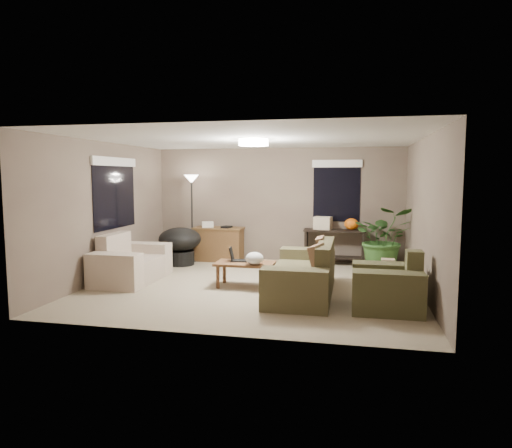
% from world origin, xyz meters
% --- Properties ---
extents(room_shell, '(5.50, 5.50, 5.50)m').
position_xyz_m(room_shell, '(0.00, 0.00, 1.25)').
color(room_shell, tan).
rests_on(room_shell, ground).
extents(main_sofa, '(0.95, 2.20, 0.85)m').
position_xyz_m(main_sofa, '(0.92, -0.41, 0.29)').
color(main_sofa, '#454129').
rests_on(main_sofa, ground).
extents(throw_pillows, '(0.33, 1.37, 0.47)m').
position_xyz_m(throw_pillows, '(1.18, -0.41, 0.65)').
color(throw_pillows, '#8C7251').
rests_on(throw_pillows, main_sofa).
extents(loveseat, '(0.90, 1.60, 0.85)m').
position_xyz_m(loveseat, '(-2.26, -0.08, 0.30)').
color(loveseat, beige).
rests_on(loveseat, ground).
extents(armchair, '(0.95, 1.00, 0.85)m').
position_xyz_m(armchair, '(2.15, -0.96, 0.30)').
color(armchair, brown).
rests_on(armchair, ground).
extents(coffee_table, '(1.00, 0.55, 0.42)m').
position_xyz_m(coffee_table, '(-0.13, -0.10, 0.36)').
color(coffee_table, brown).
rests_on(coffee_table, ground).
extents(laptop, '(0.39, 0.28, 0.24)m').
position_xyz_m(laptop, '(-0.30, -0.00, 0.48)').
color(laptop, black).
rests_on(laptop, coffee_table).
extents(plastic_bag, '(0.35, 0.33, 0.21)m').
position_xyz_m(plastic_bag, '(0.07, -0.25, 0.52)').
color(plastic_bag, white).
rests_on(plastic_bag, coffee_table).
extents(desk, '(1.10, 0.50, 0.75)m').
position_xyz_m(desk, '(-1.26, 2.12, 0.38)').
color(desk, brown).
rests_on(desk, ground).
extents(desk_papers, '(0.72, 0.32, 0.12)m').
position_xyz_m(desk_papers, '(-1.41, 2.11, 0.80)').
color(desk_papers, silver).
rests_on(desk_papers, desk).
extents(console_table, '(1.30, 0.40, 0.75)m').
position_xyz_m(console_table, '(1.28, 2.24, 0.44)').
color(console_table, black).
rests_on(console_table, ground).
extents(pumpkin, '(0.35, 0.35, 0.24)m').
position_xyz_m(pumpkin, '(1.63, 2.24, 0.87)').
color(pumpkin, orange).
rests_on(pumpkin, console_table).
extents(cardboard_box, '(0.40, 0.33, 0.27)m').
position_xyz_m(cardboard_box, '(1.03, 2.24, 0.88)').
color(cardboard_box, beige).
rests_on(cardboard_box, console_table).
extents(papasan_chair, '(1.09, 1.09, 0.80)m').
position_xyz_m(papasan_chair, '(-1.93, 1.51, 0.47)').
color(papasan_chair, black).
rests_on(papasan_chair, ground).
extents(floor_lamp, '(0.32, 0.32, 1.91)m').
position_xyz_m(floor_lamp, '(-1.82, 1.98, 1.60)').
color(floor_lamp, black).
rests_on(floor_lamp, ground).
extents(ceiling_fixture, '(0.50, 0.50, 0.10)m').
position_xyz_m(ceiling_fixture, '(0.00, 0.00, 2.44)').
color(ceiling_fixture, white).
rests_on(ceiling_fixture, room_shell).
extents(houseplant, '(1.16, 1.28, 1.00)m').
position_xyz_m(houseplant, '(2.28, 1.85, 0.50)').
color(houseplant, '#2D5923').
rests_on(houseplant, ground).
extents(cat_scratching_post, '(0.32, 0.32, 0.50)m').
position_xyz_m(cat_scratching_post, '(2.25, 0.28, 0.21)').
color(cat_scratching_post, tan).
rests_on(cat_scratching_post, ground).
extents(window_left, '(0.05, 1.56, 1.33)m').
position_xyz_m(window_left, '(-2.73, 0.30, 1.78)').
color(window_left, black).
rests_on(window_left, room_shell).
extents(window_back, '(1.06, 0.05, 1.33)m').
position_xyz_m(window_back, '(1.30, 2.48, 1.79)').
color(window_back, black).
rests_on(window_back, room_shell).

